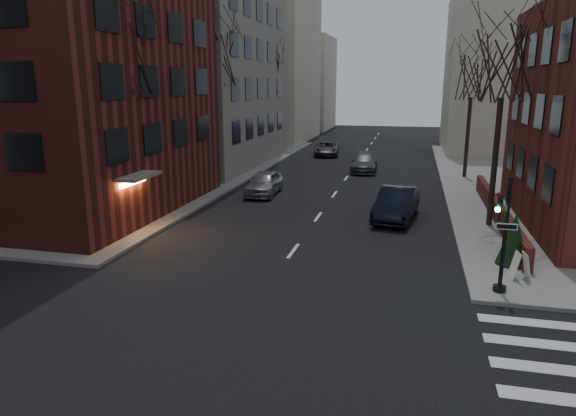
# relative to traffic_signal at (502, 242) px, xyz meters

# --- Properties ---
(sidewalk_far_left) EXTENTS (44.00, 44.00, 0.15)m
(sidewalk_far_left) POSITION_rel_traffic_signal_xyz_m (-36.94, 21.01, -1.83)
(sidewalk_far_left) COLOR gray
(sidewalk_far_left) RESTS_ON ground
(building_left_brick) EXTENTS (15.00, 15.00, 18.00)m
(building_left_brick) POSITION_rel_traffic_signal_xyz_m (-23.44, 7.51, 7.09)
(building_left_brick) COLOR maroon
(building_left_brick) RESTS_ON ground
(building_left_tan) EXTENTS (18.00, 18.00, 28.00)m
(building_left_tan) POSITION_rel_traffic_signal_xyz_m (-24.94, 25.01, 12.09)
(building_left_tan) COLOR gray
(building_left_tan) RESTS_ON ground
(low_wall_right) EXTENTS (0.35, 16.00, 1.00)m
(low_wall_right) POSITION_rel_traffic_signal_xyz_m (1.36, 10.01, -1.26)
(low_wall_right) COLOR maroon
(low_wall_right) RESTS_ON sidewalk_far_right
(building_distant_la) EXTENTS (14.00, 16.00, 18.00)m
(building_distant_la) POSITION_rel_traffic_signal_xyz_m (-22.94, 46.01, 7.09)
(building_distant_la) COLOR beige
(building_distant_la) RESTS_ON ground
(building_distant_ra) EXTENTS (14.00, 14.00, 16.00)m
(building_distant_ra) POSITION_rel_traffic_signal_xyz_m (7.06, 41.01, 6.09)
(building_distant_ra) COLOR beige
(building_distant_ra) RESTS_ON ground
(building_distant_lb) EXTENTS (10.00, 12.00, 14.00)m
(building_distant_lb) POSITION_rel_traffic_signal_xyz_m (-20.94, 63.01, 5.09)
(building_distant_lb) COLOR beige
(building_distant_lb) RESTS_ON ground
(traffic_signal) EXTENTS (0.76, 0.44, 4.00)m
(traffic_signal) POSITION_rel_traffic_signal_xyz_m (0.00, 0.00, 0.00)
(traffic_signal) COLOR black
(traffic_signal) RESTS_ON sidewalk_far_right
(tree_left_a) EXTENTS (4.18, 4.18, 10.26)m
(tree_left_a) POSITION_rel_traffic_signal_xyz_m (-16.74, 5.01, 6.56)
(tree_left_a) COLOR #2D231C
(tree_left_a) RESTS_ON sidewalk_far_left
(tree_left_b) EXTENTS (4.40, 4.40, 10.80)m
(tree_left_b) POSITION_rel_traffic_signal_xyz_m (-16.74, 17.01, 7.00)
(tree_left_b) COLOR #2D231C
(tree_left_b) RESTS_ON sidewalk_far_left
(tree_left_c) EXTENTS (3.96, 3.96, 9.72)m
(tree_left_c) POSITION_rel_traffic_signal_xyz_m (-16.74, 31.01, 6.12)
(tree_left_c) COLOR #2D231C
(tree_left_c) RESTS_ON sidewalk_far_left
(tree_right_a) EXTENTS (3.96, 3.96, 9.72)m
(tree_right_a) POSITION_rel_traffic_signal_xyz_m (0.86, 9.01, 6.12)
(tree_right_a) COLOR #2D231C
(tree_right_a) RESTS_ON sidewalk_far_right
(tree_right_b) EXTENTS (3.74, 3.74, 9.18)m
(tree_right_b) POSITION_rel_traffic_signal_xyz_m (0.86, 23.01, 5.68)
(tree_right_b) COLOR #2D231C
(tree_right_b) RESTS_ON sidewalk_far_right
(streetlamp_near) EXTENTS (0.36, 0.36, 6.28)m
(streetlamp_near) POSITION_rel_traffic_signal_xyz_m (-16.14, 13.01, 2.33)
(streetlamp_near) COLOR black
(streetlamp_near) RESTS_ON sidewalk_far_left
(streetlamp_far) EXTENTS (0.36, 0.36, 6.28)m
(streetlamp_far) POSITION_rel_traffic_signal_xyz_m (-16.14, 33.01, 2.33)
(streetlamp_far) COLOR black
(streetlamp_far) RESTS_ON sidewalk_far_left
(parked_sedan) EXTENTS (2.45, 5.33, 1.69)m
(parked_sedan) POSITION_rel_traffic_signal_xyz_m (-3.78, 9.48, -1.06)
(parked_sedan) COLOR black
(parked_sedan) RESTS_ON ground
(car_lane_silver) EXTENTS (1.95, 4.60, 1.55)m
(car_lane_silver) POSITION_rel_traffic_signal_xyz_m (-12.43, 13.85, -1.13)
(car_lane_silver) COLOR #939397
(car_lane_silver) RESTS_ON ground
(car_lane_gray) EXTENTS (2.20, 5.06, 1.45)m
(car_lane_gray) POSITION_rel_traffic_signal_xyz_m (-6.89, 24.42, -1.18)
(car_lane_gray) COLOR #3E3E43
(car_lane_gray) RESTS_ON ground
(car_lane_far) EXTENTS (2.88, 5.24, 1.39)m
(car_lane_far) POSITION_rel_traffic_signal_xyz_m (-11.49, 33.19, -1.21)
(car_lane_far) COLOR #3B3B40
(car_lane_far) RESTS_ON ground
(sandwich_board) EXTENTS (0.53, 0.69, 1.02)m
(sandwich_board) POSITION_rel_traffic_signal_xyz_m (0.95, 1.38, -1.25)
(sandwich_board) COLOR white
(sandwich_board) RESTS_ON sidewalk_far_right
(evergreen_shrub) EXTENTS (1.40, 1.40, 2.08)m
(evergreen_shrub) POSITION_rel_traffic_signal_xyz_m (0.94, 2.99, -0.72)
(evergreen_shrub) COLOR black
(evergreen_shrub) RESTS_ON sidewalk_far_right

